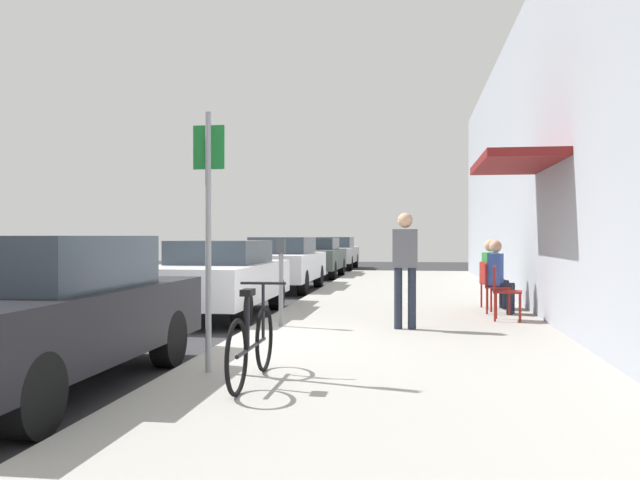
# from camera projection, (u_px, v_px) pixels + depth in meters

# --- Properties ---
(ground_plane) EXTENTS (60.00, 60.00, 0.00)m
(ground_plane) POSITION_uv_depth(u_px,v_px,m) (226.00, 349.00, 8.80)
(ground_plane) COLOR #2D2D30
(sidewalk_slab) EXTENTS (4.50, 32.00, 0.12)m
(sidewalk_slab) POSITION_uv_depth(u_px,v_px,m) (402.00, 327.00, 10.47)
(sidewalk_slab) COLOR #9E9B93
(sidewalk_slab) RESTS_ON ground_plane
(building_facade) EXTENTS (1.40, 32.00, 5.92)m
(building_facade) POSITION_uv_depth(u_px,v_px,m) (562.00, 138.00, 10.11)
(building_facade) COLOR #999EA8
(building_facade) RESTS_ON ground_plane
(parked_car_0) EXTENTS (1.80, 4.40, 1.48)m
(parked_car_0) POSITION_uv_depth(u_px,v_px,m) (38.00, 312.00, 6.37)
(parked_car_0) COLOR black
(parked_car_0) RESTS_ON ground_plane
(parked_car_1) EXTENTS (1.80, 4.40, 1.40)m
(parked_car_1) POSITION_uv_depth(u_px,v_px,m) (219.00, 277.00, 12.28)
(parked_car_1) COLOR silver
(parked_car_1) RESTS_ON ground_plane
(parked_car_2) EXTENTS (1.80, 4.40, 1.45)m
(parked_car_2) POSITION_uv_depth(u_px,v_px,m) (282.00, 263.00, 18.13)
(parked_car_2) COLOR silver
(parked_car_2) RESTS_ON ground_plane
(parked_car_3) EXTENTS (1.80, 4.40, 1.41)m
(parked_car_3) POSITION_uv_depth(u_px,v_px,m) (315.00, 257.00, 24.11)
(parked_car_3) COLOR #47514C
(parked_car_3) RESTS_ON ground_plane
(parked_car_4) EXTENTS (1.80, 4.40, 1.43)m
(parked_car_4) POSITION_uv_depth(u_px,v_px,m) (335.00, 252.00, 30.15)
(parked_car_4) COLOR silver
(parked_car_4) RESTS_ON ground_plane
(parking_meter) EXTENTS (0.12, 0.10, 1.32)m
(parking_meter) POSITION_uv_depth(u_px,v_px,m) (281.00, 275.00, 10.11)
(parking_meter) COLOR slate
(parking_meter) RESTS_ON sidewalk_slab
(street_sign) EXTENTS (0.32, 0.06, 2.60)m
(street_sign) POSITION_uv_depth(u_px,v_px,m) (208.00, 220.00, 6.72)
(street_sign) COLOR gray
(street_sign) RESTS_ON sidewalk_slab
(bicycle_0) EXTENTS (0.46, 1.71, 0.90)m
(bicycle_0) POSITION_uv_depth(u_px,v_px,m) (252.00, 344.00, 6.22)
(bicycle_0) COLOR black
(bicycle_0) RESTS_ON sidewalk_slab
(cafe_chair_0) EXTENTS (0.51, 0.51, 0.87)m
(cafe_chair_0) POSITION_uv_depth(u_px,v_px,m) (503.00, 289.00, 10.80)
(cafe_chair_0) COLOR maroon
(cafe_chair_0) RESTS_ON sidewalk_slab
(cafe_chair_1) EXTENTS (0.55, 0.55, 0.87)m
(cafe_chair_1) POSITION_uv_depth(u_px,v_px,m) (495.00, 285.00, 11.79)
(cafe_chair_1) COLOR maroon
(cafe_chair_1) RESTS_ON sidewalk_slab
(seated_patron_1) EXTENTS (0.50, 0.46, 1.29)m
(seated_patron_1) POSITION_uv_depth(u_px,v_px,m) (499.00, 274.00, 11.76)
(seated_patron_1) COLOR #232838
(seated_patron_1) RESTS_ON sidewalk_slab
(cafe_chair_2) EXTENTS (0.52, 0.52, 0.87)m
(cafe_chair_2) POSITION_uv_depth(u_px,v_px,m) (490.00, 282.00, 12.60)
(cafe_chair_2) COLOR maroon
(cafe_chair_2) RESTS_ON sidewalk_slab
(seated_patron_2) EXTENTS (0.48, 0.42, 1.29)m
(seated_patron_2) POSITION_uv_depth(u_px,v_px,m) (493.00, 271.00, 12.60)
(seated_patron_2) COLOR #232838
(seated_patron_2) RESTS_ON sidewalk_slab
(pedestrian_standing) EXTENTS (0.36, 0.22, 1.70)m
(pedestrian_standing) POSITION_uv_depth(u_px,v_px,m) (405.00, 261.00, 9.80)
(pedestrian_standing) COLOR #232838
(pedestrian_standing) RESTS_ON sidewalk_slab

